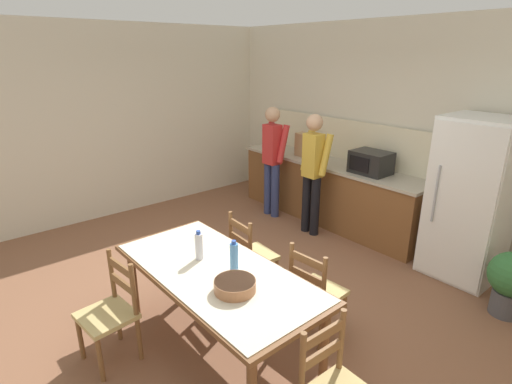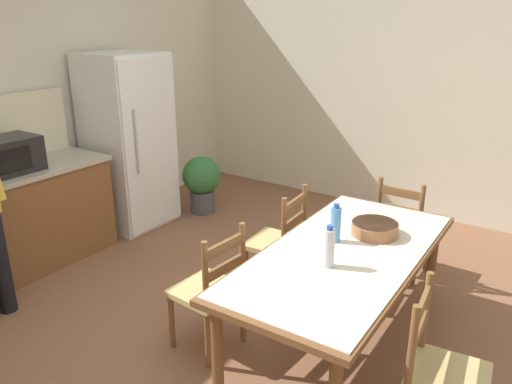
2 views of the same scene
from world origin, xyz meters
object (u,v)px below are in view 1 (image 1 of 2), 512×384
(person_at_counter, at_px, (313,169))
(refrigerator, at_px, (471,200))
(paper_bag, at_px, (304,145))
(potted_plant, at_px, (511,280))
(person_at_sink, at_px, (272,156))
(bottle_near_centre, at_px, (199,246))
(serving_bowl, at_px, (235,285))
(chair_side_far_left, at_px, (251,255))
(bottle_off_centre, at_px, (234,256))
(chair_side_far_right, at_px, (315,292))
(chair_side_near_left, at_px, (111,313))
(microwave, at_px, (371,162))
(dining_table, at_px, (216,278))

(person_at_counter, bearing_deg, refrigerator, -75.23)
(paper_bag, height_order, potted_plant, paper_bag)
(person_at_sink, xyz_separation_m, potted_plant, (3.41, 0.05, -0.58))
(potted_plant, bearing_deg, person_at_sink, -179.14)
(bottle_near_centre, xyz_separation_m, person_at_counter, (-0.85, 2.37, 0.08))
(serving_bowl, relative_size, chair_side_far_left, 0.35)
(refrigerator, xyz_separation_m, person_at_sink, (-2.75, -0.48, 0.04))
(bottle_off_centre, bearing_deg, serving_bowl, -35.85)
(bottle_off_centre, xyz_separation_m, chair_side_far_right, (0.34, 0.64, -0.44))
(chair_side_near_left, relative_size, potted_plant, 1.36)
(person_at_sink, distance_m, potted_plant, 3.46)
(microwave, height_order, dining_table, microwave)
(bottle_near_centre, bearing_deg, person_at_sink, 125.41)
(bottle_off_centre, distance_m, person_at_sink, 3.05)
(bottle_near_centre, relative_size, bottle_off_centre, 1.00)
(chair_side_near_left, bearing_deg, microwave, 85.23)
(serving_bowl, bearing_deg, chair_side_far_left, 134.91)
(paper_bag, height_order, serving_bowl, paper_bag)
(chair_side_near_left, distance_m, potted_plant, 3.72)
(bottle_near_centre, height_order, chair_side_far_left, bottle_near_centre)
(chair_side_far_right, bearing_deg, bottle_near_centre, 44.10)
(potted_plant, bearing_deg, bottle_near_centre, -125.02)
(bottle_off_centre, bearing_deg, person_at_counter, 117.92)
(bottle_off_centre, relative_size, chair_side_far_right, 0.30)
(chair_side_near_left, relative_size, person_at_sink, 0.53)
(dining_table, xyz_separation_m, person_at_sink, (-1.95, 2.39, 0.28))
(chair_side_far_left, height_order, chair_side_near_left, same)
(chair_side_near_left, relative_size, person_at_counter, 0.53)
(chair_side_far_left, relative_size, person_at_sink, 0.53)
(refrigerator, xyz_separation_m, microwave, (-1.33, 0.02, 0.15))
(serving_bowl, distance_m, chair_side_far_left, 1.20)
(chair_side_near_left, height_order, person_at_sink, person_at_sink)
(bottle_near_centre, xyz_separation_m, potted_plant, (1.71, 2.44, -0.49))
(dining_table, height_order, person_at_counter, person_at_counter)
(refrigerator, distance_m, bottle_off_centre, 2.84)
(bottle_near_centre, xyz_separation_m, chair_side_near_left, (-0.19, -0.76, -0.44))
(potted_plant, bearing_deg, bottle_off_centre, -120.45)
(person_at_counter, bearing_deg, chair_side_far_right, -136.32)
(chair_side_far_right, bearing_deg, bottle_off_centre, 58.15)
(potted_plant, bearing_deg, dining_table, -120.95)
(chair_side_near_left, height_order, potted_plant, chair_side_near_left)
(dining_table, distance_m, person_at_sink, 3.09)
(refrigerator, relative_size, person_at_sink, 1.08)
(paper_bag, relative_size, bottle_off_centre, 1.33)
(serving_bowl, bearing_deg, bottle_off_centre, 144.15)
(chair_side_far_left, distance_m, person_at_counter, 1.81)
(chair_side_far_right, distance_m, chair_side_near_left, 1.76)
(bottle_off_centre, relative_size, serving_bowl, 0.84)
(refrigerator, distance_m, chair_side_near_left, 3.86)
(chair_side_near_left, bearing_deg, serving_bowl, 35.23)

